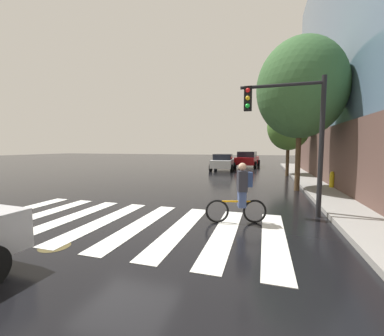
{
  "coord_description": "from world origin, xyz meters",
  "views": [
    {
      "loc": [
        3.63,
        -5.75,
        2.12
      ],
      "look_at": [
        1.12,
        2.61,
        1.36
      ],
      "focal_mm": 22.57,
      "sensor_mm": 36.0,
      "label": 1
    }
  ],
  "objects": [
    {
      "name": "ground_plane",
      "position": [
        0.0,
        0.0,
        0.0
      ],
      "size": [
        120.0,
        120.0,
        0.0
      ],
      "primitive_type": "plane",
      "color": "black"
    },
    {
      "name": "crosswalk_stripes",
      "position": [
        -0.16,
        0.0,
        0.01
      ],
      "size": [
        8.65,
        4.02,
        0.01
      ],
      "color": "silver",
      "rests_on": "ground"
    },
    {
      "name": "manhole_cover",
      "position": [
        -0.62,
        -1.82,
        0.0
      ],
      "size": [
        0.64,
        0.64,
        0.01
      ],
      "primitive_type": "cylinder",
      "color": "#473D1E",
      "rests_on": "ground"
    },
    {
      "name": "sedan_mid",
      "position": [
        0.04,
        16.07,
        0.77
      ],
      "size": [
        2.19,
        4.4,
        1.5
      ],
      "color": "silver",
      "rests_on": "ground"
    },
    {
      "name": "sedan_far",
      "position": [
        1.93,
        20.23,
        0.85
      ],
      "size": [
        2.55,
        4.92,
        1.65
      ],
      "color": "maroon",
      "rests_on": "ground"
    },
    {
      "name": "cyclist",
      "position": [
        3.03,
        0.97,
        0.84
      ],
      "size": [
        1.66,
        0.53,
        1.69
      ],
      "color": "black",
      "rests_on": "ground"
    },
    {
      "name": "traffic_light_near",
      "position": [
        4.42,
        2.23,
        2.86
      ],
      "size": [
        2.47,
        0.28,
        4.2
      ],
      "color": "black",
      "rests_on": "ground"
    },
    {
      "name": "fire_hydrant",
      "position": [
        6.85,
        7.47,
        0.53
      ],
      "size": [
        0.33,
        0.22,
        0.78
      ],
      "color": "gold",
      "rests_on": "sidewalk"
    },
    {
      "name": "street_tree_near",
      "position": [
        5.19,
        6.84,
        4.86
      ],
      "size": [
        4.04,
        4.04,
        7.19
      ],
      "color": "#4C3823",
      "rests_on": "ground"
    },
    {
      "name": "street_tree_mid",
      "position": [
        5.28,
        13.25,
        3.61
      ],
      "size": [
        3.0,
        3.0,
        5.34
      ],
      "color": "#4C3823",
      "rests_on": "ground"
    }
  ]
}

